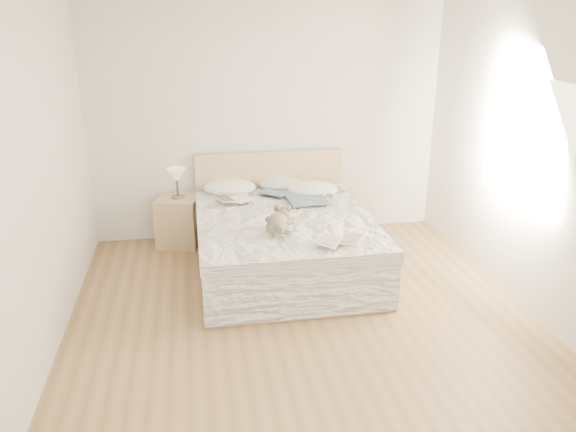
% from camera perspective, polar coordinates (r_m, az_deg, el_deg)
% --- Properties ---
extents(floor, '(4.00, 4.50, 0.00)m').
position_cam_1_polar(floor, '(4.84, 1.85, -11.16)').
color(floor, brown).
rests_on(floor, ground).
extents(wall_back, '(4.00, 0.02, 2.70)m').
position_cam_1_polar(wall_back, '(6.47, -2.09, 9.69)').
color(wall_back, silver).
rests_on(wall_back, ground).
extents(wall_front, '(4.00, 0.02, 2.70)m').
position_cam_1_polar(wall_front, '(2.31, 13.74, -10.61)').
color(wall_front, silver).
rests_on(wall_front, ground).
extents(wall_left, '(0.02, 4.50, 2.70)m').
position_cam_1_polar(wall_left, '(4.37, -24.62, 2.82)').
color(wall_left, silver).
rests_on(wall_left, ground).
extents(wall_right, '(0.02, 4.50, 2.70)m').
position_cam_1_polar(wall_right, '(5.09, 24.74, 5.05)').
color(wall_right, silver).
rests_on(wall_right, ground).
extents(window, '(0.02, 1.30, 1.10)m').
position_cam_1_polar(window, '(5.31, 23.02, 6.95)').
color(window, white).
rests_on(window, wall_right).
extents(bed, '(1.72, 2.14, 1.00)m').
position_cam_1_polar(bed, '(5.75, -0.51, -2.48)').
color(bed, tan).
rests_on(bed, floor).
extents(nightstand, '(0.54, 0.51, 0.56)m').
position_cam_1_polar(nightstand, '(6.46, -11.01, -0.54)').
color(nightstand, tan).
rests_on(nightstand, floor).
extents(table_lamp, '(0.23, 0.23, 0.34)m').
position_cam_1_polar(table_lamp, '(6.32, -11.24, 3.94)').
color(table_lamp, '#48433F').
rests_on(table_lamp, nightstand).
extents(pillow_left, '(0.67, 0.52, 0.18)m').
position_cam_1_polar(pillow_left, '(6.39, -5.97, 2.91)').
color(pillow_left, white).
rests_on(pillow_left, bed).
extents(pillow_middle, '(0.61, 0.50, 0.16)m').
position_cam_1_polar(pillow_middle, '(6.50, -0.73, 3.30)').
color(pillow_middle, silver).
rests_on(pillow_middle, bed).
extents(pillow_right, '(0.61, 0.46, 0.17)m').
position_cam_1_polar(pillow_right, '(6.30, 2.49, 2.74)').
color(pillow_right, white).
rests_on(pillow_right, bed).
extents(blouse, '(0.67, 0.71, 0.03)m').
position_cam_1_polar(blouse, '(6.07, 1.69, 1.99)').
color(blouse, '#364962').
rests_on(blouse, bed).
extents(photo_book, '(0.43, 0.37, 0.03)m').
position_cam_1_polar(photo_book, '(6.00, -5.54, 1.69)').
color(photo_book, white).
rests_on(photo_book, bed).
extents(childrens_book, '(0.49, 0.45, 0.03)m').
position_cam_1_polar(childrens_book, '(4.92, 5.33, -2.48)').
color(childrens_book, '#F1E3C2').
rests_on(childrens_book, bed).
extents(teddy_bear, '(0.34, 0.41, 0.18)m').
position_cam_1_polar(teddy_bear, '(5.11, -1.08, -1.28)').
color(teddy_bear, '#64594B').
rests_on(teddy_bear, bed).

